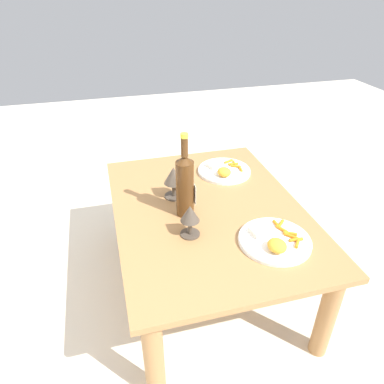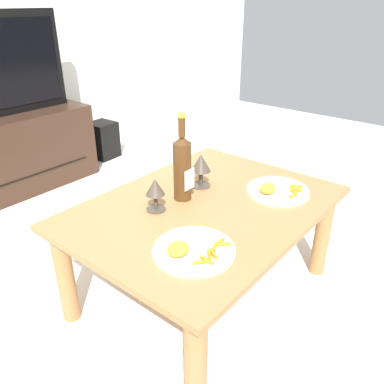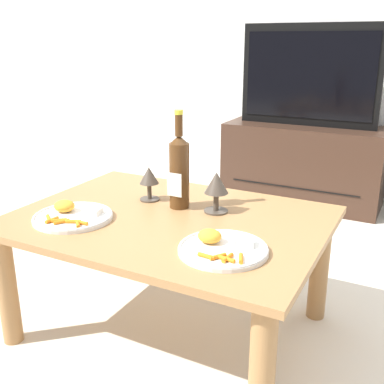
{
  "view_description": "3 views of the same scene",
  "coord_description": "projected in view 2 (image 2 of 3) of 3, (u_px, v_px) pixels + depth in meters",
  "views": [
    {
      "loc": [
        -1.19,
        0.39,
        1.31
      ],
      "look_at": [
        0.03,
        0.06,
        0.52
      ],
      "focal_mm": 33.12,
      "sensor_mm": 36.0,
      "label": 1
    },
    {
      "loc": [
        -1.09,
        -0.83,
        1.19
      ],
      "look_at": [
        -0.05,
        0.03,
        0.51
      ],
      "focal_mm": 36.33,
      "sensor_mm": 36.0,
      "label": 2
    },
    {
      "loc": [
        0.77,
        -1.3,
        1.04
      ],
      "look_at": [
        0.05,
        0.09,
        0.52
      ],
      "focal_mm": 43.37,
      "sensor_mm": 36.0,
      "label": 3
    }
  ],
  "objects": [
    {
      "name": "ground_plane",
      "position": [
        204.0,
        292.0,
        1.75
      ],
      "size": [
        6.4,
        6.4,
        0.0
      ],
      "primitive_type": "plane",
      "color": "beige"
    },
    {
      "name": "dining_table",
      "position": [
        205.0,
        221.0,
        1.59
      ],
      "size": [
        1.06,
        0.79,
        0.45
      ],
      "color": "#9E7042",
      "rests_on": "ground_plane"
    },
    {
      "name": "tv_stand",
      "position": [
        16.0,
        152.0,
        2.62
      ],
      "size": [
        1.01,
        0.41,
        0.52
      ],
      "color": "#382319",
      "rests_on": "ground_plane"
    },
    {
      "name": "floor_speaker",
      "position": [
        103.0,
        140.0,
        3.19
      ],
      "size": [
        0.21,
        0.21,
        0.29
      ],
      "primitive_type": "cube",
      "rotation": [
        0.0,
        0.0,
        0.06
      ],
      "color": "black",
      "rests_on": "ground_plane"
    },
    {
      "name": "wine_bottle",
      "position": [
        182.0,
        166.0,
        1.54
      ],
      "size": [
        0.07,
        0.07,
        0.36
      ],
      "color": "#4C2D14",
      "rests_on": "dining_table"
    },
    {
      "name": "goblet_left",
      "position": [
        155.0,
        189.0,
        1.48
      ],
      "size": [
        0.08,
        0.08,
        0.13
      ],
      "color": "#473D33",
      "rests_on": "dining_table"
    },
    {
      "name": "goblet_right",
      "position": [
        201.0,
        165.0,
        1.66
      ],
      "size": [
        0.09,
        0.09,
        0.15
      ],
      "color": "#473D33",
      "rests_on": "dining_table"
    },
    {
      "name": "dinner_plate_left",
      "position": [
        193.0,
        249.0,
        1.25
      ],
      "size": [
        0.27,
        0.27,
        0.05
      ],
      "color": "white",
      "rests_on": "dining_table"
    },
    {
      "name": "dinner_plate_right",
      "position": [
        277.0,
        190.0,
        1.64
      ],
      "size": [
        0.26,
        0.26,
        0.05
      ],
      "color": "white",
      "rests_on": "dining_table"
    }
  ]
}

